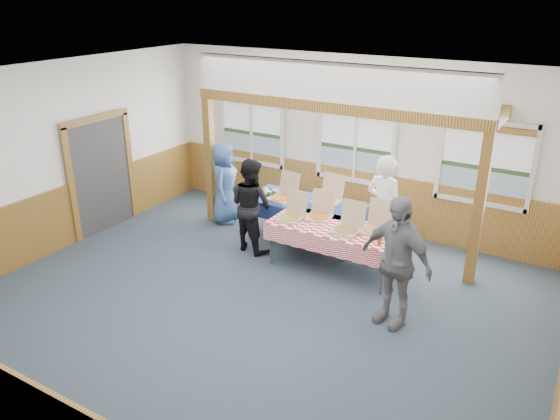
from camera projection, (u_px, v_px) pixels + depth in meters
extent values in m
plane|color=#2C3B48|center=(254.00, 306.00, 7.90)|extent=(8.00, 8.00, 0.00)
plane|color=white|center=(250.00, 82.00, 6.70)|extent=(8.00, 8.00, 0.00)
plane|color=silver|center=(357.00, 144.00, 10.08)|extent=(8.00, 0.00, 8.00)
plane|color=silver|center=(19.00, 335.00, 4.52)|extent=(8.00, 0.00, 8.00)
plane|color=silver|center=(55.00, 159.00, 9.20)|extent=(0.00, 8.00, 8.00)
cube|color=brown|center=(353.00, 197.00, 10.46)|extent=(7.98, 0.05, 1.10)
cube|color=brown|center=(65.00, 216.00, 9.58)|extent=(0.05, 6.98, 1.10)
cube|color=#343434|center=(101.00, 176.00, 10.10)|extent=(0.06, 1.30, 2.10)
cube|color=silver|center=(252.00, 162.00, 11.39)|extent=(1.52, 0.05, 0.08)
cube|color=silver|center=(251.00, 95.00, 10.87)|extent=(1.52, 0.05, 0.08)
cube|color=silver|center=(222.00, 125.00, 11.48)|extent=(0.08, 0.05, 1.46)
cube|color=silver|center=(282.00, 134.00, 10.78)|extent=(0.08, 0.05, 1.46)
cube|color=silver|center=(251.00, 129.00, 11.13)|extent=(0.05, 0.05, 1.30)
cube|color=slate|center=(253.00, 147.00, 11.31)|extent=(1.40, 0.02, 0.52)
cube|color=#243D1E|center=(252.00, 133.00, 11.19)|extent=(1.40, 0.02, 0.08)
cube|color=silver|center=(252.00, 114.00, 11.05)|extent=(1.40, 0.02, 0.70)
cube|color=brown|center=(250.00, 100.00, 10.89)|extent=(1.40, 0.07, 0.10)
cube|color=silver|center=(353.00, 180.00, 10.30)|extent=(1.52, 0.05, 0.08)
cube|color=silver|center=(357.00, 107.00, 9.78)|extent=(1.52, 0.05, 0.08)
cube|color=silver|center=(319.00, 139.00, 10.39)|extent=(0.08, 0.05, 1.46)
cube|color=silver|center=(394.00, 150.00, 9.69)|extent=(0.08, 0.05, 1.46)
cube|color=silver|center=(355.00, 145.00, 10.04)|extent=(0.05, 0.05, 1.30)
cube|color=slate|center=(355.00, 164.00, 10.22)|extent=(1.40, 0.02, 0.52)
cube|color=#243D1E|center=(356.00, 149.00, 10.10)|extent=(1.40, 0.02, 0.08)
cube|color=silver|center=(357.00, 128.00, 9.96)|extent=(1.40, 0.02, 0.70)
cube|color=brown|center=(357.00, 113.00, 9.80)|extent=(1.40, 0.07, 0.10)
cube|color=silver|center=(479.00, 203.00, 9.20)|extent=(1.52, 0.05, 0.08)
cube|color=silver|center=(491.00, 122.00, 8.68)|extent=(1.52, 0.05, 0.08)
cube|color=silver|center=(440.00, 157.00, 9.30)|extent=(0.08, 0.05, 1.46)
cube|color=silver|center=(533.00, 171.00, 8.59)|extent=(0.08, 0.05, 1.46)
cube|color=silver|center=(485.00, 164.00, 8.94)|extent=(0.05, 0.05, 1.30)
cube|color=slate|center=(482.00, 185.00, 9.12)|extent=(1.40, 0.02, 0.52)
cube|color=#243D1E|center=(484.00, 168.00, 9.01)|extent=(1.40, 0.02, 0.08)
cube|color=silver|center=(488.00, 145.00, 8.86)|extent=(1.40, 0.02, 0.70)
cube|color=brown|center=(490.00, 129.00, 8.71)|extent=(1.40, 0.07, 0.10)
cube|color=#5E3214|center=(210.00, 161.00, 10.47)|extent=(0.15, 0.15, 2.40)
cube|color=#5E3214|center=(478.00, 211.00, 8.09)|extent=(0.15, 0.15, 2.40)
cube|color=#5E3214|center=(330.00, 107.00, 8.79)|extent=(5.15, 0.18, 0.18)
cylinder|color=#343434|center=(249.00, 218.00, 9.99)|extent=(0.04, 0.04, 0.73)
cylinder|color=#343434|center=(270.00, 205.00, 10.57)|extent=(0.04, 0.04, 0.73)
cylinder|color=#343434|center=(345.00, 241.00, 9.08)|extent=(0.04, 0.04, 0.73)
cylinder|color=#343434|center=(362.00, 226.00, 9.66)|extent=(0.04, 0.04, 0.73)
cube|color=#343434|center=(305.00, 203.00, 9.68)|extent=(2.11, 1.02, 0.03)
cube|color=navy|center=(305.00, 202.00, 9.68)|extent=(2.18, 1.09, 0.01)
cube|color=navy|center=(292.00, 218.00, 9.37)|extent=(2.10, 0.19, 0.28)
cube|color=navy|center=(316.00, 201.00, 10.09)|extent=(2.10, 0.19, 0.28)
cylinder|color=#343434|center=(271.00, 244.00, 8.98)|extent=(0.04, 0.04, 0.73)
cylinder|color=#343434|center=(293.00, 228.00, 9.56)|extent=(0.04, 0.04, 0.73)
cylinder|color=#343434|center=(382.00, 273.00, 8.07)|extent=(0.04, 0.04, 0.73)
cylinder|color=#343434|center=(398.00, 254.00, 8.65)|extent=(0.04, 0.04, 0.73)
cube|color=#343434|center=(334.00, 228.00, 8.68)|extent=(2.21, 1.60, 0.03)
cube|color=red|center=(335.00, 227.00, 8.67)|extent=(2.29, 1.68, 0.01)
cube|color=red|center=(321.00, 245.00, 8.36)|extent=(1.93, 0.85, 0.28)
cube|color=red|center=(346.00, 225.00, 9.08)|extent=(1.93, 0.85, 0.28)
cube|color=tan|center=(281.00, 199.00, 9.74)|extent=(0.46, 0.46, 0.05)
cylinder|color=#C66D2E|center=(281.00, 197.00, 9.73)|extent=(0.40, 0.40, 0.01)
cube|color=tan|center=(290.00, 183.00, 9.84)|extent=(0.42, 0.14, 0.41)
cube|color=tan|center=(326.00, 202.00, 9.60)|extent=(0.46, 0.46, 0.05)
cylinder|color=#E5BE6A|center=(326.00, 200.00, 9.58)|extent=(0.40, 0.40, 0.01)
cube|color=tan|center=(333.00, 185.00, 9.70)|extent=(0.43, 0.13, 0.42)
cube|color=tan|center=(289.00, 219.00, 8.90)|extent=(0.40, 0.40, 0.04)
cylinder|color=#BD773B|center=(289.00, 217.00, 8.89)|extent=(0.35, 0.35, 0.01)
cube|color=tan|center=(297.00, 203.00, 9.00)|extent=(0.39, 0.11, 0.37)
cube|color=tan|center=(319.00, 218.00, 8.94)|extent=(0.45, 0.45, 0.04)
cylinder|color=#C66D2E|center=(319.00, 216.00, 8.93)|extent=(0.40, 0.40, 0.01)
cube|color=tan|center=(323.00, 201.00, 9.07)|extent=(0.40, 0.17, 0.38)
cube|color=tan|center=(346.00, 231.00, 8.44)|extent=(0.42, 0.42, 0.05)
cylinder|color=#BD773B|center=(346.00, 229.00, 8.43)|extent=(0.37, 0.37, 0.01)
cube|color=tan|center=(354.00, 213.00, 8.55)|extent=(0.41, 0.12, 0.40)
cube|color=tan|center=(375.00, 231.00, 8.43)|extent=(0.44, 0.44, 0.05)
cylinder|color=#E5BE6A|center=(376.00, 230.00, 8.42)|extent=(0.38, 0.38, 0.01)
cube|color=tan|center=(382.00, 212.00, 8.55)|extent=(0.42, 0.12, 0.41)
cylinder|color=black|center=(269.00, 193.00, 10.03)|extent=(0.40, 0.40, 0.03)
cylinder|color=white|center=(269.00, 192.00, 10.02)|extent=(0.09, 0.09, 0.04)
sphere|color=#296225|center=(274.00, 193.00, 9.96)|extent=(0.09, 0.09, 0.09)
sphere|color=beige|center=(275.00, 191.00, 10.05)|extent=(0.09, 0.09, 0.09)
sphere|color=#296225|center=(271.00, 190.00, 10.11)|extent=(0.09, 0.09, 0.09)
sphere|color=beige|center=(266.00, 190.00, 10.10)|extent=(0.09, 0.09, 0.09)
sphere|color=#296225|center=(263.00, 191.00, 10.02)|extent=(0.09, 0.09, 0.09)
sphere|color=beige|center=(265.00, 193.00, 9.94)|extent=(0.09, 0.09, 0.09)
sphere|color=#296225|center=(270.00, 194.00, 9.91)|extent=(0.09, 0.09, 0.09)
cylinder|color=#974F19|center=(380.00, 240.00, 8.04)|extent=(0.07, 0.07, 0.15)
imported|color=white|center=(384.00, 210.00, 8.86)|extent=(0.77, 0.60, 1.86)
imported|color=black|center=(251.00, 205.00, 9.34)|extent=(0.92, 0.78, 1.65)
imported|color=#3A5C91|center=(224.00, 183.00, 10.50)|extent=(0.75, 0.91, 1.59)
imported|color=slate|center=(395.00, 261.00, 7.20)|extent=(1.17, 0.75, 1.85)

